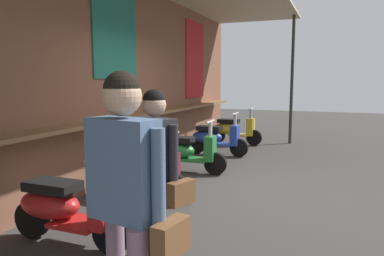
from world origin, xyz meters
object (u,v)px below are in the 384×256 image
(scooter_green, at_px, (185,151))
(scooter_red, at_px, (63,207))
(scooter_yellow, at_px, (233,129))
(shopper_browsing, at_px, (156,161))
(scooter_blue, at_px, (214,138))
(shopper_with_handbag, at_px, (126,185))
(scooter_maroon, at_px, (141,172))

(scooter_green, bearing_deg, scooter_red, -93.01)
(scooter_yellow, distance_m, shopper_browsing, 6.54)
(scooter_blue, distance_m, shopper_with_handbag, 6.09)
(scooter_green, distance_m, scooter_yellow, 3.25)
(shopper_with_handbag, bearing_deg, scooter_yellow, 20.18)
(scooter_green, relative_size, scooter_blue, 1.00)
(scooter_maroon, height_order, scooter_green, same)
(scooter_maroon, xyz_separation_m, scooter_blue, (3.29, 0.00, 0.00))
(scooter_maroon, height_order, shopper_browsing, shopper_browsing)
(scooter_maroon, height_order, scooter_yellow, same)
(scooter_green, distance_m, scooter_blue, 1.69)
(scooter_yellow, xyz_separation_m, shopper_with_handbag, (-7.45, -1.41, 0.67))
(scooter_blue, bearing_deg, scooter_green, -89.16)
(scooter_yellow, relative_size, shopper_browsing, 0.88)
(scooter_yellow, bearing_deg, scooter_red, -87.69)
(scooter_green, relative_size, shopper_with_handbag, 0.82)
(scooter_maroon, xyz_separation_m, scooter_green, (1.60, -0.00, 0.00))
(scooter_red, relative_size, scooter_green, 1.00)
(shopper_with_handbag, xyz_separation_m, shopper_browsing, (1.02, 0.33, -0.10))
(scooter_maroon, bearing_deg, shopper_browsing, -52.88)
(scooter_red, relative_size, shopper_browsing, 0.88)
(scooter_green, xyz_separation_m, scooter_yellow, (3.25, 0.00, 0.00))
(scooter_yellow, distance_m, shopper_with_handbag, 7.61)
(scooter_red, distance_m, scooter_maroon, 1.57)
(scooter_green, relative_size, scooter_yellow, 1.00)
(scooter_blue, relative_size, shopper_with_handbag, 0.81)
(scooter_red, bearing_deg, scooter_maroon, 89.78)
(scooter_maroon, bearing_deg, shopper_with_handbag, -58.67)
(scooter_maroon, distance_m, scooter_green, 1.60)
(scooter_blue, xyz_separation_m, scooter_yellow, (1.56, -0.00, 0.00))
(scooter_yellow, height_order, shopper_with_handbag, shopper_with_handbag)
(scooter_red, height_order, shopper_browsing, shopper_browsing)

